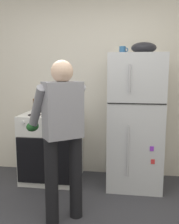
% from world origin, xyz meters
% --- Properties ---
extents(kitchen_wall_back, '(6.00, 0.10, 2.70)m').
position_xyz_m(kitchen_wall_back, '(0.00, 1.95, 1.35)').
color(kitchen_wall_back, silver).
rests_on(kitchen_wall_back, ground).
extents(refrigerator, '(0.68, 0.72, 1.70)m').
position_xyz_m(refrigerator, '(0.55, 1.57, 0.85)').
color(refrigerator, silver).
rests_on(refrigerator, ground).
extents(stove_range, '(0.76, 0.67, 0.93)m').
position_xyz_m(stove_range, '(-0.57, 1.56, 0.46)').
color(stove_range, white).
rests_on(stove_range, ground).
extents(person_cook, '(0.65, 0.68, 1.60)m').
position_xyz_m(person_cook, '(-0.18, 0.64, 0.95)').
color(person_cook, black).
rests_on(person_cook, ground).
extents(red_pot, '(0.36, 0.26, 0.12)m').
position_xyz_m(red_pot, '(-0.41, 1.52, 0.99)').
color(red_pot, '#19479E').
rests_on(red_pot, stove_range).
extents(coffee_mug, '(0.11, 0.08, 0.10)m').
position_xyz_m(coffee_mug, '(0.37, 1.62, 1.75)').
color(coffee_mug, '#2D6093').
rests_on(coffee_mug, refrigerator).
extents(pepper_mill, '(0.05, 0.05, 0.17)m').
position_xyz_m(pepper_mill, '(-0.87, 1.77, 1.01)').
color(pepper_mill, brown).
rests_on(pepper_mill, stove_range).
extents(mixing_bowl, '(0.31, 0.31, 0.14)m').
position_xyz_m(mixing_bowl, '(0.63, 1.57, 1.77)').
color(mixing_bowl, black).
rests_on(mixing_bowl, refrigerator).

